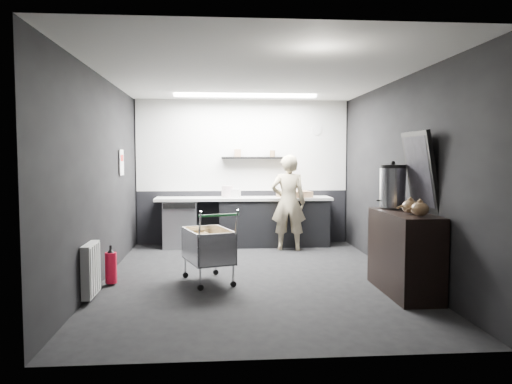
{
  "coord_description": "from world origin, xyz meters",
  "views": [
    {
      "loc": [
        -0.51,
        -6.65,
        1.63
      ],
      "look_at": [
        0.06,
        0.4,
        1.14
      ],
      "focal_mm": 35.0,
      "sensor_mm": 36.0,
      "label": 1
    }
  ],
  "objects": [
    {
      "name": "floor",
      "position": [
        0.0,
        0.0,
        0.0
      ],
      "size": [
        5.5,
        5.5,
        0.0
      ],
      "primitive_type": "plane",
      "color": "black",
      "rests_on": "ground"
    },
    {
      "name": "ceiling",
      "position": [
        0.0,
        0.0,
        2.7
      ],
      "size": [
        5.5,
        5.5,
        0.0
      ],
      "primitive_type": "plane",
      "rotation": [
        3.14,
        0.0,
        0.0
      ],
      "color": "silver",
      "rests_on": "wall_back"
    },
    {
      "name": "wall_back",
      "position": [
        0.0,
        2.75,
        1.35
      ],
      "size": [
        5.5,
        0.0,
        5.5
      ],
      "primitive_type": "plane",
      "rotation": [
        1.57,
        0.0,
        0.0
      ],
      "color": "black",
      "rests_on": "floor"
    },
    {
      "name": "wall_front",
      "position": [
        0.0,
        -2.75,
        1.35
      ],
      "size": [
        5.5,
        0.0,
        5.5
      ],
      "primitive_type": "plane",
      "rotation": [
        -1.57,
        0.0,
        0.0
      ],
      "color": "black",
      "rests_on": "floor"
    },
    {
      "name": "wall_left",
      "position": [
        -2.0,
        0.0,
        1.35
      ],
      "size": [
        0.0,
        5.5,
        5.5
      ],
      "primitive_type": "plane",
      "rotation": [
        1.57,
        0.0,
        1.57
      ],
      "color": "black",
      "rests_on": "floor"
    },
    {
      "name": "wall_right",
      "position": [
        2.0,
        0.0,
        1.35
      ],
      "size": [
        0.0,
        5.5,
        5.5
      ],
      "primitive_type": "plane",
      "rotation": [
        1.57,
        0.0,
        -1.57
      ],
      "color": "black",
      "rests_on": "floor"
    },
    {
      "name": "kitchen_wall_panel",
      "position": [
        0.0,
        2.73,
        1.85
      ],
      "size": [
        3.95,
        0.02,
        1.7
      ],
      "primitive_type": "cube",
      "color": "silver",
      "rests_on": "wall_back"
    },
    {
      "name": "dado_panel",
      "position": [
        0.0,
        2.73,
        0.5
      ],
      "size": [
        3.95,
        0.02,
        1.0
      ],
      "primitive_type": "cube",
      "color": "black",
      "rests_on": "wall_back"
    },
    {
      "name": "floating_shelf",
      "position": [
        0.2,
        2.62,
        1.62
      ],
      "size": [
        1.2,
        0.22,
        0.04
      ],
      "primitive_type": "cube",
      "color": "black",
      "rests_on": "wall_back"
    },
    {
      "name": "wall_clock",
      "position": [
        1.4,
        2.72,
        2.15
      ],
      "size": [
        0.2,
        0.03,
        0.2
      ],
      "primitive_type": "cylinder",
      "rotation": [
        1.57,
        0.0,
        0.0
      ],
      "color": "silver",
      "rests_on": "wall_back"
    },
    {
      "name": "poster",
      "position": [
        -1.98,
        1.3,
        1.55
      ],
      "size": [
        0.02,
        0.3,
        0.4
      ],
      "primitive_type": "cube",
      "color": "white",
      "rests_on": "wall_left"
    },
    {
      "name": "poster_red_band",
      "position": [
        -1.98,
        1.3,
        1.62
      ],
      "size": [
        0.02,
        0.22,
        0.1
      ],
      "primitive_type": "cube",
      "color": "red",
      "rests_on": "poster"
    },
    {
      "name": "radiator",
      "position": [
        -1.94,
        -0.9,
        0.35
      ],
      "size": [
        0.1,
        0.5,
        0.6
      ],
      "primitive_type": "cube",
      "color": "silver",
      "rests_on": "wall_left"
    },
    {
      "name": "ceiling_strip",
      "position": [
        0.0,
        1.85,
        2.67
      ],
      "size": [
        2.4,
        0.2,
        0.04
      ],
      "primitive_type": "cube",
      "color": "white",
      "rests_on": "ceiling"
    },
    {
      "name": "prep_counter",
      "position": [
        0.14,
        2.42,
        0.46
      ],
      "size": [
        3.2,
        0.61,
        0.9
      ],
      "color": "black",
      "rests_on": "floor"
    },
    {
      "name": "person",
      "position": [
        0.76,
        1.97,
        0.84
      ],
      "size": [
        0.66,
        0.47,
        1.68
      ],
      "primitive_type": "imported",
      "rotation": [
        0.0,
        0.0,
        3.02
      ],
      "color": "beige",
      "rests_on": "floor"
    },
    {
      "name": "shopping_cart",
      "position": [
        -0.61,
        -0.21,
        0.45
      ],
      "size": [
        0.76,
        1.01,
        0.94
      ],
      "color": "silver",
      "rests_on": "floor"
    },
    {
      "name": "sideboard",
      "position": [
        1.75,
        -0.88,
        0.61
      ],
      "size": [
        0.56,
        1.3,
        1.94
      ],
      "color": "black",
      "rests_on": "floor"
    },
    {
      "name": "fire_extinguisher",
      "position": [
        -1.85,
        -0.24,
        0.24
      ],
      "size": [
        0.15,
        0.15,
        0.49
      ],
      "color": "red",
      "rests_on": "floor"
    },
    {
      "name": "cardboard_box",
      "position": [
        0.93,
        2.37,
        0.96
      ],
      "size": [
        0.64,
        0.54,
        0.11
      ],
      "primitive_type": "cube",
      "rotation": [
        0.0,
        0.0,
        0.22
      ],
      "color": "#977250",
      "rests_on": "prep_counter"
    },
    {
      "name": "pink_tub",
      "position": [
        -0.3,
        2.42,
        1.01
      ],
      "size": [
        0.21,
        0.21,
        0.21
      ],
      "primitive_type": "cylinder",
      "color": "beige",
      "rests_on": "prep_counter"
    },
    {
      "name": "white_container",
      "position": [
        -0.16,
        2.37,
        0.98
      ],
      "size": [
        0.21,
        0.19,
        0.16
      ],
      "primitive_type": "cube",
      "rotation": [
        0.0,
        0.0,
        -0.37
      ],
      "color": "silver",
      "rests_on": "prep_counter"
    }
  ]
}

